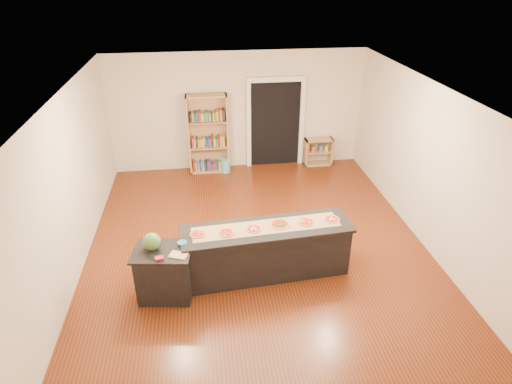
{
  "coord_description": "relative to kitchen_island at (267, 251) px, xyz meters",
  "views": [
    {
      "loc": [
        -0.85,
        -6.29,
        4.55
      ],
      "look_at": [
        0.0,
        0.2,
        1.0
      ],
      "focal_mm": 30.0,
      "sensor_mm": 36.0,
      "label": 1
    }
  ],
  "objects": [
    {
      "name": "pizza_b",
      "position": [
        -0.64,
        -0.08,
        0.45
      ],
      "size": [
        0.26,
        0.26,
        0.02
      ],
      "color": "#BA8047",
      "rests_on": "kitchen_island"
    },
    {
      "name": "bookshelf",
      "position": [
        -0.78,
        4.05,
        0.5
      ],
      "size": [
        0.95,
        0.34,
        1.89
      ],
      "primitive_type": "cube",
      "color": "tan",
      "rests_on": "ground"
    },
    {
      "name": "package_teal",
      "position": [
        -1.3,
        -0.24,
        0.42
      ],
      "size": [
        0.15,
        0.15,
        0.05
      ],
      "primitive_type": "cylinder",
      "color": "#195966",
      "rests_on": "side_counter"
    },
    {
      "name": "pizza_d",
      "position": [
        0.21,
        0.05,
        0.45
      ],
      "size": [
        0.31,
        0.31,
        0.02
      ],
      "color": "#BA8047",
      "rests_on": "kitchen_island"
    },
    {
      "name": "side_counter",
      "position": [
        -1.6,
        -0.33,
        -0.02
      ],
      "size": [
        0.85,
        0.62,
        0.84
      ],
      "rotation": [
        0.0,
        0.0,
        -0.13
      ],
      "color": "black",
      "rests_on": "ground"
    },
    {
      "name": "low_shelf",
      "position": [
        1.94,
        4.07,
        -0.1
      ],
      "size": [
        0.69,
        0.3,
        0.69
      ],
      "primitive_type": "cube",
      "color": "tan",
      "rests_on": "ground"
    },
    {
      "name": "pizza_e",
      "position": [
        0.64,
        0.06,
        0.45
      ],
      "size": [
        0.29,
        0.29,
        0.02
      ],
      "color": "#BA8047",
      "rests_on": "kitchen_island"
    },
    {
      "name": "pizza_c",
      "position": [
        -0.21,
        -0.03,
        0.45
      ],
      "size": [
        0.25,
        0.25,
        0.02
      ],
      "color": "#BA8047",
      "rests_on": "kitchen_island"
    },
    {
      "name": "cutting_board",
      "position": [
        -1.35,
        -0.49,
        0.4
      ],
      "size": [
        0.3,
        0.25,
        0.02
      ],
      "primitive_type": "cube",
      "rotation": [
        0.0,
        0.0,
        -0.37
      ],
      "color": "tan",
      "rests_on": "side_counter"
    },
    {
      "name": "waste_bin",
      "position": [
        -0.41,
        3.93,
        -0.28
      ],
      "size": [
        0.23,
        0.23,
        0.33
      ],
      "primitive_type": "cylinder",
      "color": "#5FB3D4",
      "rests_on": "ground"
    },
    {
      "name": "kraft_paper",
      "position": [
        -0.0,
        0.02,
        0.44
      ],
      "size": [
        2.35,
        0.6,
        0.0
      ],
      "primitive_type": "cube",
      "rotation": [
        0.0,
        0.0,
        0.08
      ],
      "color": "#9A764F",
      "rests_on": "kitchen_island"
    },
    {
      "name": "pizza_a",
      "position": [
        -1.07,
        -0.06,
        0.45
      ],
      "size": [
        0.26,
        0.26,
        0.02
      ],
      "color": "#BA8047",
      "rests_on": "kitchen_island"
    },
    {
      "name": "pizza_f",
      "position": [
        1.07,
        0.08,
        0.45
      ],
      "size": [
        0.26,
        0.26,
        0.02
      ],
      "color": "#BA8047",
      "rests_on": "kitchen_island"
    },
    {
      "name": "package_red",
      "position": [
        -1.62,
        -0.55,
        0.41
      ],
      "size": [
        0.13,
        0.1,
        0.04
      ],
      "primitive_type": "cube",
      "rotation": [
        0.0,
        0.0,
        0.17
      ],
      "color": "maroon",
      "rests_on": "side_counter"
    },
    {
      "name": "watermelon",
      "position": [
        -1.73,
        -0.27,
        0.52
      ],
      "size": [
        0.26,
        0.26,
        0.26
      ],
      "primitive_type": "sphere",
      "color": "#144214",
      "rests_on": "side_counter"
    },
    {
      "name": "doorway",
      "position": [
        0.86,
        4.23,
        0.76
      ],
      "size": [
        1.4,
        0.09,
        2.21
      ],
      "color": "black",
      "rests_on": "room"
    },
    {
      "name": "kitchen_island",
      "position": [
        0.0,
        0.0,
        0.0
      ],
      "size": [
        2.68,
        0.73,
        0.89
      ],
      "rotation": [
        0.0,
        0.0,
        0.08
      ],
      "color": "black",
      "rests_on": "ground"
    },
    {
      "name": "room",
      "position": [
        -0.04,
        0.77,
        0.95
      ],
      "size": [
        6.0,
        7.0,
        2.8
      ],
      "color": "beige",
      "rests_on": "ground"
    }
  ]
}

